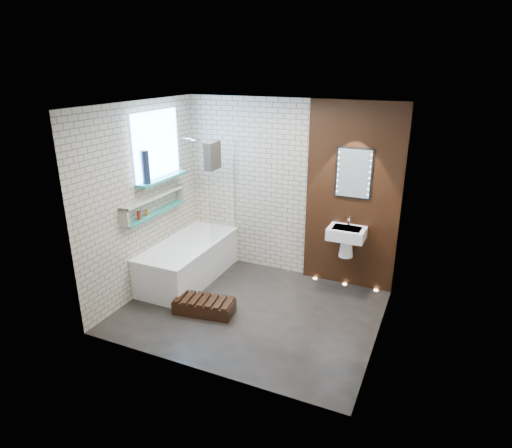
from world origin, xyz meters
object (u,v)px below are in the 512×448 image
at_px(bath_screen, 222,191).
at_px(walnut_step, 204,307).
at_px(bathtub, 189,260).
at_px(washbasin, 346,237).
at_px(led_mirror, 354,173).

relative_size(bath_screen, walnut_step, 1.83).
relative_size(bathtub, walnut_step, 2.27).
bearing_deg(walnut_step, bathtub, 132.83).
relative_size(bathtub, washbasin, 3.00).
bearing_deg(walnut_step, washbasin, 42.89).
distance_m(washbasin, walnut_step, 2.14).
bearing_deg(led_mirror, washbasin, -90.00).
height_order(washbasin, led_mirror, led_mirror).
xyz_separation_m(bath_screen, washbasin, (1.82, 0.18, -0.49)).
xyz_separation_m(bath_screen, led_mirror, (1.82, 0.34, 0.37)).
height_order(bathtub, led_mirror, led_mirror).
bearing_deg(led_mirror, walnut_step, -133.99).
height_order(bath_screen, led_mirror, led_mirror).
distance_m(bath_screen, walnut_step, 1.72).
bearing_deg(bath_screen, led_mirror, 10.66).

